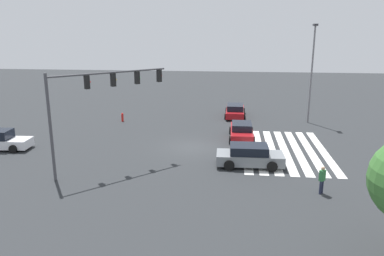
{
  "coord_description": "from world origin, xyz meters",
  "views": [
    {
      "loc": [
        -27.66,
        -3.09,
        8.84
      ],
      "look_at": [
        0.0,
        0.0,
        1.54
      ],
      "focal_mm": 35.0,
      "sensor_mm": 36.0,
      "label": 1
    }
  ],
  "objects": [
    {
      "name": "ground_plane",
      "position": [
        0.0,
        0.0,
        0.0
      ],
      "size": [
        110.77,
        110.77,
        0.0
      ],
      "primitive_type": "plane",
      "color": "#2B2D30"
    },
    {
      "name": "street_light_pole_a",
      "position": [
        9.23,
        -10.47,
        5.53
      ],
      "size": [
        0.8,
        0.36,
        9.41
      ],
      "color": "slate",
      "rests_on": "ground_plane"
    },
    {
      "name": "car_0",
      "position": [
        11.06,
        -3.32,
        0.63
      ],
      "size": [
        4.86,
        2.13,
        1.35
      ],
      "rotation": [
        0.0,
        0.0,
        -0.01
      ],
      "color": "maroon",
      "rests_on": "ground_plane"
    },
    {
      "name": "car_3",
      "position": [
        2.69,
        -3.86,
        0.66
      ],
      "size": [
        4.76,
        2.07,
        1.41
      ],
      "rotation": [
        0.0,
        0.0,
        0.01
      ],
      "color": "maroon",
      "rests_on": "ground_plane"
    },
    {
      "name": "pedestrian",
      "position": [
        -7.72,
        -8.1,
        0.89
      ],
      "size": [
        0.41,
        0.41,
        1.61
      ],
      "rotation": [
        0.0,
        0.0,
        0.81
      ],
      "color": "#232842",
      "rests_on": "ground_plane"
    },
    {
      "name": "car_2",
      "position": [
        -3.7,
        -4.28,
        0.7
      ],
      "size": [
        2.22,
        4.48,
        1.45
      ],
      "rotation": [
        0.0,
        0.0,
        -1.55
      ],
      "color": "gray",
      "rests_on": "ground_plane"
    },
    {
      "name": "crosswalk_markings",
      "position": [
        0.0,
        -7.08,
        0.0
      ],
      "size": [
        10.74,
        6.3,
        0.01
      ],
      "rotation": [
        0.0,
        0.0,
        1.57
      ],
      "color": "silver",
      "rests_on": "ground_plane"
    },
    {
      "name": "traffic_signal_mast",
      "position": [
        -5.31,
        5.31,
        4.99
      ],
      "size": [
        5.87,
        5.87,
        6.49
      ],
      "rotation": [
        0.0,
        0.0,
        -0.79
      ],
      "color": "#47474C",
      "rests_on": "ground_plane"
    },
    {
      "name": "fire_hydrant",
      "position": [
        7.67,
        7.84,
        0.43
      ],
      "size": [
        0.22,
        0.22,
        0.86
      ],
      "color": "red",
      "rests_on": "ground_plane"
    }
  ]
}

